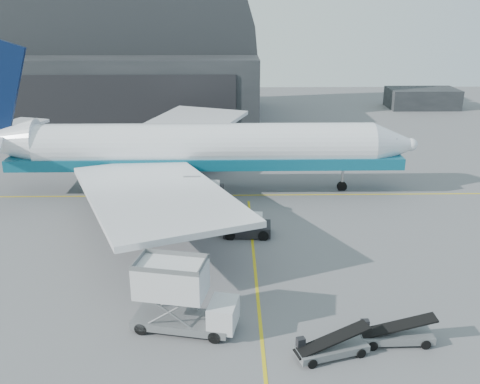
{
  "coord_description": "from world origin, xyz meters",
  "views": [
    {
      "loc": [
        -2.05,
        -38.31,
        21.61
      ],
      "look_at": [
        -1.15,
        8.73,
        4.5
      ],
      "focal_mm": 40.0,
      "sensor_mm": 36.0,
      "label": 1
    }
  ],
  "objects_px": {
    "belt_loader_a": "(331,348)",
    "airliner": "(187,148)",
    "belt_loader_b": "(395,334)",
    "catering_truck": "(181,297)",
    "pushback_tug": "(248,227)"
  },
  "relations": [
    {
      "from": "pushback_tug",
      "to": "belt_loader_b",
      "type": "distance_m",
      "value": 19.64
    },
    {
      "from": "airliner",
      "to": "catering_truck",
      "type": "height_order",
      "value": "airliner"
    },
    {
      "from": "catering_truck",
      "to": "belt_loader_b",
      "type": "bearing_deg",
      "value": 4.51
    },
    {
      "from": "catering_truck",
      "to": "belt_loader_b",
      "type": "height_order",
      "value": "catering_truck"
    },
    {
      "from": "airliner",
      "to": "pushback_tug",
      "type": "xyz_separation_m",
      "value": [
        6.72,
        -12.55,
        -4.49
      ]
    },
    {
      "from": "airliner",
      "to": "belt_loader_a",
      "type": "relative_size",
      "value": 10.58
    },
    {
      "from": "pushback_tug",
      "to": "catering_truck",
      "type": "bearing_deg",
      "value": -104.58
    },
    {
      "from": "pushback_tug",
      "to": "belt_loader_a",
      "type": "xyz_separation_m",
      "value": [
        4.62,
        -18.71,
        -0.2
      ]
    },
    {
      "from": "airliner",
      "to": "belt_loader_b",
      "type": "bearing_deg",
      "value": -62.06
    },
    {
      "from": "belt_loader_a",
      "to": "airliner",
      "type": "bearing_deg",
      "value": 93.29
    },
    {
      "from": "belt_loader_b",
      "to": "belt_loader_a",
      "type": "bearing_deg",
      "value": -164.77
    },
    {
      "from": "catering_truck",
      "to": "airliner",
      "type": "bearing_deg",
      "value": 105.06
    },
    {
      "from": "airliner",
      "to": "belt_loader_b",
      "type": "xyz_separation_m",
      "value": [
        15.87,
        -29.92,
        -4.67
      ]
    },
    {
      "from": "airliner",
      "to": "catering_truck",
      "type": "distance_m",
      "value": 28.25
    },
    {
      "from": "airliner",
      "to": "belt_loader_b",
      "type": "height_order",
      "value": "airliner"
    }
  ]
}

